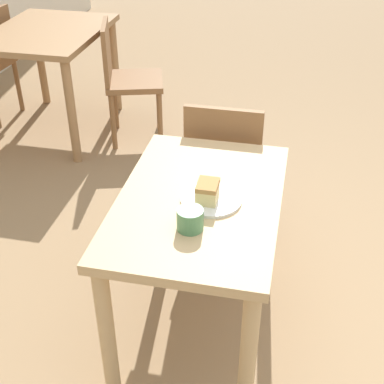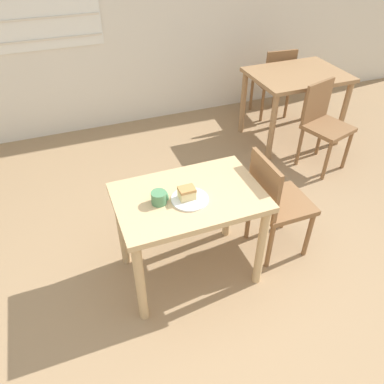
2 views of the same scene
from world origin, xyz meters
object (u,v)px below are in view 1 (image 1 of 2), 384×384
dining_table_far (49,47)px  cake_slice (208,191)px  coffee_mug (190,219)px  chair_near_window (225,167)px  dining_table_near (199,224)px  chair_far_corner (126,77)px  plate (211,199)px

dining_table_far → cake_slice: bearing=-140.3°
cake_slice → coffee_mug: cake_slice is taller
cake_slice → chair_near_window: bearing=2.8°
cake_slice → coffee_mug: (-0.16, 0.03, -0.01)m
dining_table_near → dining_table_far: (1.73, 1.42, 0.05)m
dining_table_far → coffee_mug: size_ratio=9.38×
chair_near_window → dining_table_near: bearing=89.9°
chair_near_window → cake_slice: 0.74m
coffee_mug → dining_table_near: bearing=1.8°
chair_far_corner → plate: 1.96m
dining_table_far → coffee_mug: bearing=-143.4°
chair_far_corner → cake_slice: 1.98m
chair_near_window → coffee_mug: size_ratio=8.17×
dining_table_near → chair_near_window: (0.65, -0.00, -0.12)m
cake_slice → dining_table_near: bearing=51.6°
chair_near_window → chair_far_corner: (1.05, 0.87, 0.00)m
dining_table_far → plate: (-1.74, -1.47, 0.09)m
chair_near_window → cake_slice: bearing=92.8°
chair_near_window → cake_slice: size_ratio=8.48×
dining_table_near → coffee_mug: (-0.19, -0.01, 0.17)m
dining_table_far → coffee_mug: 2.40m
dining_table_near → cake_slice: size_ratio=9.35×
dining_table_near → chair_near_window: size_ratio=1.10×
chair_far_corner → chair_near_window: bearing=-157.1°
chair_far_corner → coffee_mug: chair_far_corner is taller
plate → cake_slice: size_ratio=2.33×
dining_table_far → plate: 2.28m
coffee_mug → chair_far_corner: bearing=24.7°
chair_far_corner → coffee_mug: size_ratio=8.17×
dining_table_far → plate: bearing=-139.8°
dining_table_near → cake_slice: 0.18m
chair_near_window → plate: chair_near_window is taller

